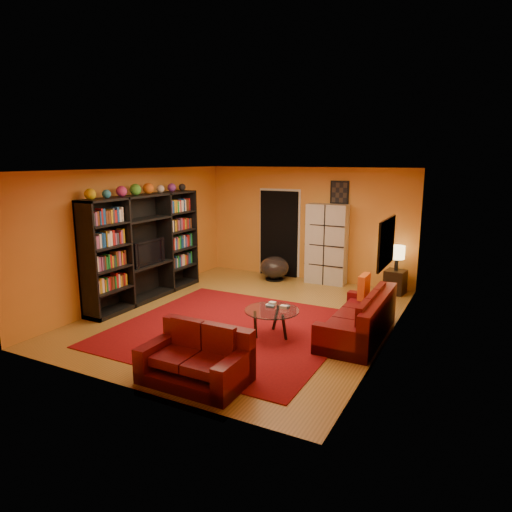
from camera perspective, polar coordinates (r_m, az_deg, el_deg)
The scene contains 20 objects.
floor at distance 8.33m, azimuth -1.29°, elevation -7.46°, with size 6.00×6.00×0.00m, color olive.
ceiling at distance 7.85m, azimuth -1.38°, elevation 10.73°, with size 6.00×6.00×0.00m, color white.
wall_back at distance 10.68m, azimuth 6.43°, elevation 4.01°, with size 6.00×6.00×0.00m, color orange.
wall_front at distance 5.61m, azimuth -16.23°, elevation -3.73°, with size 6.00×6.00×0.00m, color orange.
wall_left at distance 9.43m, azimuth -14.80°, elevation 2.62°, with size 6.00×6.00×0.00m, color orange.
wall_right at distance 7.15m, azimuth 16.51°, elevation -0.40°, with size 6.00×6.00×0.00m, color orange.
rug at distance 7.71m, azimuth -3.16°, elevation -9.06°, with size 3.60×3.60×0.01m, color #5F0A0F.
doorway at distance 10.95m, azimuth 2.90°, elevation 2.79°, with size 0.95×0.10×2.04m, color black.
wall_art_right at distance 6.81m, azimuth 16.01°, elevation 1.60°, with size 0.03×1.00×0.70m, color black.
wall_art_back at distance 10.34m, azimuth 10.41°, elevation 7.80°, with size 0.42×0.03×0.52m, color black.
entertainment_unit at distance 9.33m, azimuth -13.69°, elevation 1.01°, with size 0.45×3.00×2.10m, color black.
tv at distance 9.28m, azimuth -13.56°, elevation 0.46°, with size 0.11×0.87×0.50m, color black.
sofa at distance 7.46m, azimuth 13.19°, elevation -7.81°, with size 0.83×2.01×0.85m.
loveseat at distance 6.00m, azimuth -7.25°, elevation -12.61°, with size 1.33×0.80×0.85m.
throw_pillow at distance 8.08m, azimuth 13.35°, elevation -3.73°, with size 0.12×0.42×0.42m, color orange.
coffee_table at distance 7.27m, azimuth 2.00°, elevation -7.10°, with size 0.87×0.87×0.43m.
storage_cabinet at distance 10.38m, azimuth 8.84°, elevation 1.47°, with size 0.90×0.40×1.80m, color #AFABA1.
bowl_chair at distance 10.65m, azimuth 2.34°, elevation -1.46°, with size 0.68×0.68×0.55m.
side_table at distance 10.02m, azimuth 17.00°, elevation -3.11°, with size 0.40×0.40×0.50m, color black.
table_lamp at distance 9.88m, azimuth 17.22°, elevation 0.37°, with size 0.31×0.31×0.52m.
Camera 1 is at (3.78, -6.88, 2.78)m, focal length 32.00 mm.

